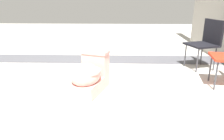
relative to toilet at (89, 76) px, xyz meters
name	(u,v)px	position (x,y,z in m)	size (l,w,h in m)	color
ground_plane	(81,83)	(-0.28, -0.16, -0.22)	(14.00, 14.00, 0.00)	#B7B2A8
gravel_strip	(116,59)	(-1.53, 0.34, -0.21)	(0.56, 8.00, 0.01)	#4C4C51
toilet	(89,76)	(0.00, 0.00, 0.00)	(0.71, 0.55, 0.52)	#E09E93
folding_chair_left	(207,39)	(-1.05, 1.88, 0.29)	(0.56, 0.56, 0.83)	black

